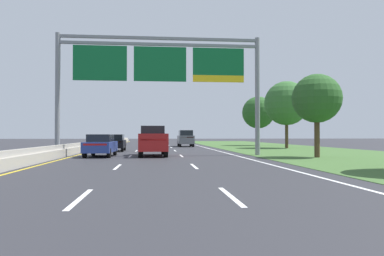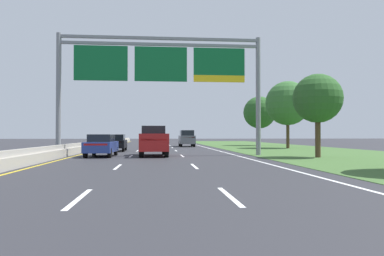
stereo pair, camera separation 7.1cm
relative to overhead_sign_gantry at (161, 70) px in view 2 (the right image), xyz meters
name	(u,v)px [view 2 (the right image)]	position (x,y,z in m)	size (l,w,h in m)	color
ground_plane	(157,152)	(-0.30, 6.14, -6.34)	(220.00, 220.00, 0.00)	#2B2B30
lane_striping	(157,152)	(-0.30, 5.68, -6.34)	(11.96, 106.00, 0.01)	white
grass_verge_right	(307,151)	(13.65, 6.14, -6.33)	(14.00, 110.00, 0.02)	#3D602D
median_barrier_concrete	(81,148)	(-6.90, 6.14, -5.99)	(0.60, 110.00, 0.85)	#A8A399
overhead_sign_gantry	(161,70)	(0.00, 0.00, 0.00)	(15.06, 0.42, 8.91)	gray
pickup_truck_red	(153,141)	(-0.53, -0.12, -5.27)	(2.13, 5.45, 2.20)	maroon
car_navy_centre_lane_sedan	(157,141)	(-0.32, 18.30, -5.52)	(1.91, 4.44, 1.57)	#161E47
car_black_left_lane_sedan	(116,142)	(-4.13, 8.19, -5.52)	(1.88, 4.42, 1.57)	black
car_blue_left_lane_sedan	(101,145)	(-4.19, -0.66, -5.52)	(1.94, 4.45, 1.57)	navy
car_grey_right_lane_suv	(187,138)	(3.56, 20.98, -5.24)	(1.90, 4.70, 2.11)	slate
roadside_tree_mid	(318,99)	(10.53, -3.27, -2.37)	(3.31, 3.31, 5.66)	#4C3823
roadside_tree_far	(288,103)	(14.53, 13.81, -1.22)	(5.02, 5.02, 7.64)	#4C3823
roadside_tree_distant	(259,113)	(14.12, 24.16, -1.67)	(4.52, 4.52, 6.94)	#4C3823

